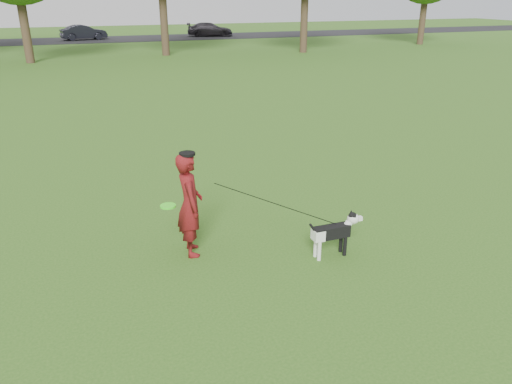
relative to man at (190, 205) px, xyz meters
name	(u,v)px	position (x,y,z in m)	size (l,w,h in m)	color
ground	(236,253)	(0.62, -0.27, -0.80)	(120.00, 120.00, 0.00)	#285116
road	(89,40)	(0.62, 39.73, -0.79)	(120.00, 7.00, 0.02)	black
man	(190,205)	(0.00, 0.00, 0.00)	(0.58, 0.38, 1.60)	#560F0C
dog	(335,230)	(2.01, -0.84, -0.38)	(0.91, 0.18, 0.69)	black
car_mid	(84,32)	(0.23, 39.73, -0.17)	(1.29, 3.71, 1.22)	black
car_right	(210,29)	(11.28, 39.73, -0.18)	(1.68, 4.13, 1.20)	black
man_held_items	(279,205)	(1.25, -0.45, -0.01)	(2.59, 0.96, 1.15)	#3EFF20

